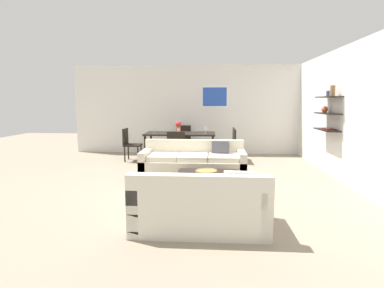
# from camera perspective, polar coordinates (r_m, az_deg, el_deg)

# --- Properties ---
(ground_plane) EXTENTS (18.00, 18.00, 0.00)m
(ground_plane) POSITION_cam_1_polar(r_m,az_deg,el_deg) (6.16, -0.07, -7.18)
(ground_plane) COLOR gray
(back_wall_unit) EXTENTS (8.40, 0.09, 2.70)m
(back_wall_unit) POSITION_cam_1_polar(r_m,az_deg,el_deg) (9.47, 3.24, 6.42)
(back_wall_unit) COLOR silver
(back_wall_unit) RESTS_ON ground
(right_wall_shelf_unit) EXTENTS (0.34, 8.20, 2.70)m
(right_wall_shelf_unit) POSITION_cam_1_polar(r_m,az_deg,el_deg) (7.05, 25.79, 5.07)
(right_wall_shelf_unit) COLOR silver
(right_wall_shelf_unit) RESTS_ON ground
(sofa_beige) EXTENTS (2.13, 0.90, 0.78)m
(sofa_beige) POSITION_cam_1_polar(r_m,az_deg,el_deg) (6.42, 0.30, -3.89)
(sofa_beige) COLOR beige
(sofa_beige) RESTS_ON ground
(loveseat_white) EXTENTS (1.68, 0.90, 0.78)m
(loveseat_white) POSITION_cam_1_polar(r_m,az_deg,el_deg) (3.97, 1.61, -11.44)
(loveseat_white) COLOR silver
(loveseat_white) RESTS_ON ground
(coffee_table) EXTENTS (1.07, 1.00, 0.38)m
(coffee_table) POSITION_cam_1_polar(r_m,az_deg,el_deg) (5.24, 2.97, -7.79)
(coffee_table) COLOR black
(coffee_table) RESTS_ON ground
(decorative_bowl) EXTENTS (0.37, 0.37, 0.08)m
(decorative_bowl) POSITION_cam_1_polar(r_m,az_deg,el_deg) (5.18, 2.67, -5.29)
(decorative_bowl) COLOR #99844C
(decorative_bowl) RESTS_ON coffee_table
(candle_jar) EXTENTS (0.06, 0.06, 0.07)m
(candle_jar) POSITION_cam_1_polar(r_m,az_deg,el_deg) (5.20, 6.38, -5.39)
(candle_jar) COLOR silver
(candle_jar) RESTS_ON coffee_table
(dining_table) EXTENTS (1.90, 0.90, 0.75)m
(dining_table) POSITION_cam_1_polar(r_m,az_deg,el_deg) (8.39, -2.21, 1.61)
(dining_table) COLOR black
(dining_table) RESTS_ON ground
(dining_chair_head) EXTENTS (0.44, 0.44, 0.88)m
(dining_chair_head) POSITION_cam_1_polar(r_m,az_deg,el_deg) (9.26, -1.65, 1.12)
(dining_chair_head) COLOR black
(dining_chair_head) RESTS_ON ground
(dining_chair_foot) EXTENTS (0.44, 0.44, 0.88)m
(dining_chair_foot) POSITION_cam_1_polar(r_m,az_deg,el_deg) (7.56, -2.89, -0.44)
(dining_chair_foot) COLOR black
(dining_chair_foot) RESTS_ON ground
(dining_chair_left_near) EXTENTS (0.44, 0.44, 0.88)m
(dining_chair_left_near) POSITION_cam_1_polar(r_m,az_deg,el_deg) (8.46, -11.53, 0.31)
(dining_chair_left_near) COLOR black
(dining_chair_left_near) RESTS_ON ground
(dining_chair_right_near) EXTENTS (0.44, 0.44, 0.88)m
(dining_chair_right_near) POSITION_cam_1_polar(r_m,az_deg,el_deg) (8.17, 7.15, 0.14)
(dining_chair_right_near) COLOR black
(dining_chair_right_near) RESTS_ON ground
(dining_chair_right_far) EXTENTS (0.44, 0.44, 0.88)m
(dining_chair_right_far) POSITION_cam_1_polar(r_m,az_deg,el_deg) (8.58, 7.00, 0.51)
(dining_chair_right_far) COLOR black
(dining_chair_right_far) RESTS_ON ground
(wine_glass_foot) EXTENTS (0.07, 0.07, 0.16)m
(wine_glass_foot) POSITION_cam_1_polar(r_m,az_deg,el_deg) (7.98, -2.52, 2.62)
(wine_glass_foot) COLOR silver
(wine_glass_foot) RESTS_ON dining_table
(wine_glass_left_near) EXTENTS (0.07, 0.07, 0.14)m
(wine_glass_left_near) POSITION_cam_1_polar(r_m,az_deg,el_deg) (8.36, -7.07, 2.69)
(wine_glass_left_near) COLOR silver
(wine_glass_left_near) RESTS_ON dining_table
(wine_glass_right_near) EXTENTS (0.08, 0.08, 0.18)m
(wine_glass_right_near) POSITION_cam_1_polar(r_m,az_deg,el_deg) (8.21, 2.56, 2.83)
(wine_glass_right_near) COLOR silver
(wine_glass_right_near) RESTS_ON dining_table
(centerpiece_vase) EXTENTS (0.16, 0.16, 0.31)m
(centerpiece_vase) POSITION_cam_1_polar(r_m,az_deg,el_deg) (8.42, -2.54, 3.34)
(centerpiece_vase) COLOR #D85933
(centerpiece_vase) RESTS_ON dining_table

